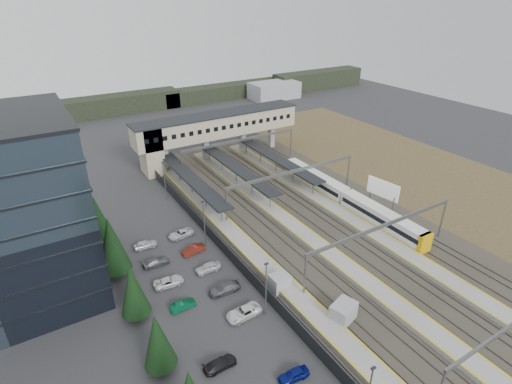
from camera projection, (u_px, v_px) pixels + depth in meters
ground at (282, 262)px, 60.46m from camera, size 220.00×220.00×0.00m
conifer_row at (142, 307)px, 45.15m from camera, size 4.42×49.82×9.50m
car_park at (219, 310)px, 50.49m from camera, size 10.49×44.68×1.29m
lampposts at (230, 250)px, 55.74m from camera, size 0.50×53.25×8.07m
fence at (228, 253)px, 60.81m from camera, size 0.08×90.00×2.00m
relay_cabin_near at (343, 313)px, 49.17m from camera, size 3.72×3.15×2.64m
relay_cabin_far at (280, 283)px, 54.39m from camera, size 2.63×2.20×2.38m
rail_corridor at (310, 228)px, 68.45m from camera, size 34.00×90.00×0.92m
canopies at (236, 168)px, 82.47m from camera, size 23.10×30.00×3.28m
footbridge at (207, 129)px, 92.38m from camera, size 40.40×6.40×11.20m
gantries at (333, 200)px, 65.57m from camera, size 28.40×62.28×7.17m
train at (346, 198)px, 74.77m from camera, size 2.59×36.02×3.26m
billboard at (383, 190)px, 73.46m from camera, size 1.18×6.56×5.74m
scrub_east at (442, 183)px, 85.06m from camera, size 34.00×120.00×0.06m
treeline_far at (189, 97)px, 140.37m from camera, size 170.00×19.00×7.00m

